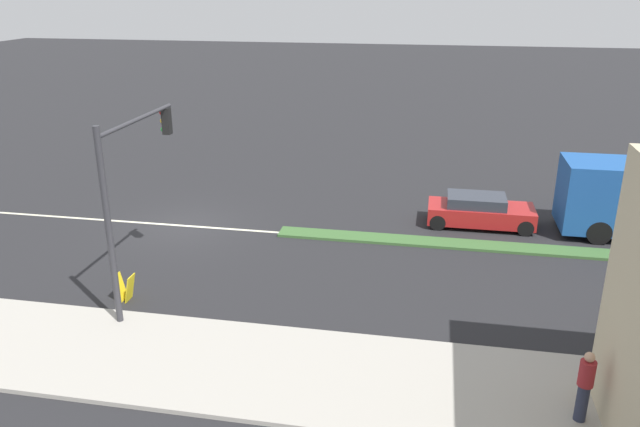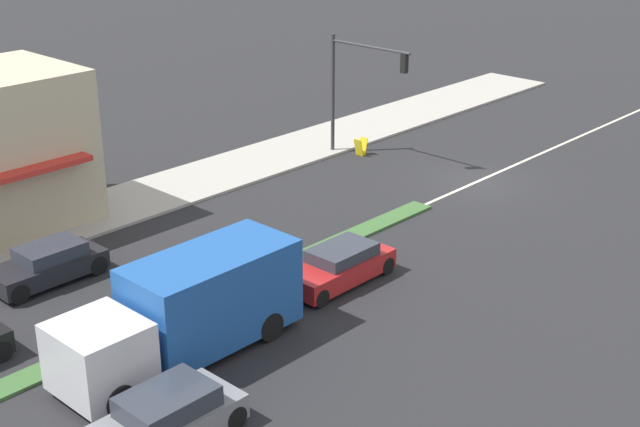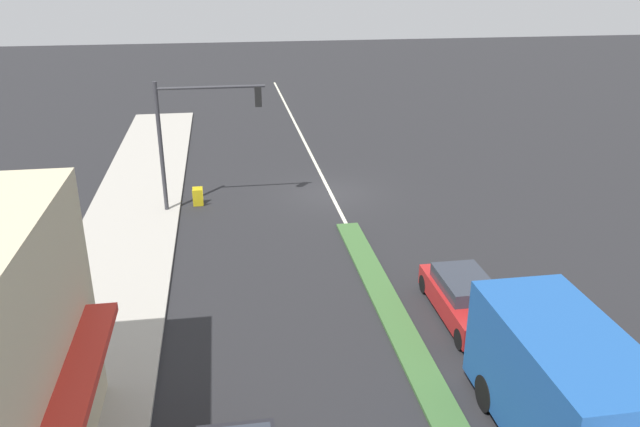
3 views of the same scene
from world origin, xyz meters
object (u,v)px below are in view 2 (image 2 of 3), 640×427
at_px(delivery_truck, 188,309).
at_px(hatchback_red, 339,266).
at_px(suv_grey, 164,420).
at_px(sedan_dark, 48,264).
at_px(warning_aframe_sign, 361,147).
at_px(pedestrian, 96,183).
at_px(traffic_signal_main, 356,77).

height_order(delivery_truck, hatchback_red, delivery_truck).
bearing_deg(suv_grey, sedan_dark, -15.88).
distance_m(warning_aframe_sign, sedan_dark, 17.55).
bearing_deg(warning_aframe_sign, delivery_truck, 115.90).
height_order(delivery_truck, suv_grey, delivery_truck).
height_order(warning_aframe_sign, suv_grey, suv_grey).
bearing_deg(sedan_dark, suv_grey, 164.12).
relative_size(pedestrian, warning_aframe_sign, 2.03).
relative_size(delivery_truck, suv_grey, 1.84).
distance_m(suv_grey, hatchback_red, 9.87).
xyz_separation_m(traffic_signal_main, delivery_truck, (-8.32, 16.78, -2.43)).
relative_size(hatchback_red, sedan_dark, 1.07).
distance_m(delivery_truck, suv_grey, 4.23).
xyz_separation_m(hatchback_red, sedan_dark, (7.20, 6.62, 0.01)).
xyz_separation_m(suv_grey, hatchback_red, (2.80, -9.47, -0.04)).
bearing_deg(delivery_truck, hatchback_red, -90.00).
relative_size(traffic_signal_main, suv_grey, 1.38).
xyz_separation_m(traffic_signal_main, pedestrian, (3.52, 11.96, -2.88)).
bearing_deg(hatchback_red, suv_grey, 106.47).
distance_m(traffic_signal_main, warning_aframe_sign, 3.51).
height_order(traffic_signal_main, warning_aframe_sign, traffic_signal_main).
bearing_deg(suv_grey, delivery_truck, -47.64).
xyz_separation_m(pedestrian, delivery_truck, (-11.85, 4.83, 0.45)).
distance_m(traffic_signal_main, sedan_dark, 17.36).
xyz_separation_m(traffic_signal_main, suv_grey, (-11.12, 19.85, -3.25)).
height_order(warning_aframe_sign, hatchback_red, hatchback_red).
relative_size(warning_aframe_sign, delivery_truck, 0.11).
xyz_separation_m(pedestrian, hatchback_red, (-11.85, -1.57, -0.40)).
bearing_deg(hatchback_red, delivery_truck, 90.00).
height_order(traffic_signal_main, hatchback_red, traffic_signal_main).
bearing_deg(pedestrian, sedan_dark, 132.61).
bearing_deg(warning_aframe_sign, pedestrian, 74.51).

